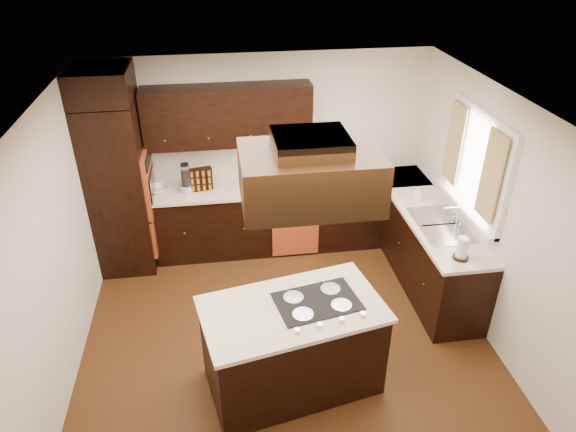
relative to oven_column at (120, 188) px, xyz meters
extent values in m
cube|color=#5C3315|center=(1.78, -1.71, -1.07)|extent=(4.20, 4.20, 0.02)
cube|color=white|center=(1.78, -1.71, 1.45)|extent=(4.20, 4.20, 0.02)
cube|color=beige|center=(1.78, 0.40, 0.19)|extent=(4.20, 0.02, 2.50)
cube|color=beige|center=(-0.33, -1.71, 0.19)|extent=(0.02, 4.20, 2.50)
cube|color=beige|center=(3.88, -1.71, 0.19)|extent=(0.02, 4.20, 2.50)
cube|color=black|center=(0.00, 0.00, 0.00)|extent=(0.65, 0.75, 2.12)
cube|color=#BD4B28|center=(0.35, 0.00, 0.06)|extent=(0.05, 0.62, 0.78)
cube|color=black|center=(1.81, 0.09, -0.62)|extent=(2.93, 0.60, 0.88)
cube|color=black|center=(3.58, -0.80, -0.62)|extent=(0.60, 2.40, 0.88)
cube|color=beige|center=(1.81, 0.08, -0.16)|extent=(2.93, 0.63, 0.04)
cube|color=beige|center=(3.56, -0.80, -0.16)|extent=(0.63, 2.40, 0.04)
cube|color=black|center=(1.34, 0.23, 0.75)|extent=(2.00, 0.34, 0.72)
cube|color=#BD4B28|center=(2.10, -0.20, -0.66)|extent=(0.60, 0.05, 0.72)
cube|color=white|center=(3.85, -1.16, 0.59)|extent=(0.06, 1.32, 1.12)
cube|color=white|center=(3.87, -1.16, 0.59)|extent=(0.00, 1.20, 1.00)
cube|color=beige|center=(3.79, -1.57, 0.64)|extent=(0.02, 0.34, 0.90)
cube|color=beige|center=(3.79, -0.74, 0.64)|extent=(0.02, 0.34, 0.90)
cube|color=silver|center=(3.58, -1.16, -0.14)|extent=(0.52, 0.84, 0.01)
cube|color=black|center=(1.74, -2.29, -0.62)|extent=(1.66, 1.11, 0.88)
cube|color=beige|center=(1.74, -2.29, -0.16)|extent=(1.73, 1.18, 0.04)
cube|color=black|center=(1.97, -2.24, -0.13)|extent=(0.80, 0.61, 0.01)
cube|color=black|center=(1.88, -2.25, 1.10)|extent=(1.05, 0.72, 0.42)
cube|color=black|center=(1.88, -2.25, 1.38)|extent=(0.55, 0.50, 0.13)
cylinder|color=silver|center=(0.79, 0.04, -0.09)|extent=(0.15, 0.15, 0.10)
cone|color=silver|center=(0.79, 0.04, 0.09)|extent=(0.13, 0.13, 0.26)
cube|color=black|center=(0.93, 0.08, 0.01)|extent=(0.36, 0.16, 0.29)
imported|color=white|center=(0.43, 0.10, -0.11)|extent=(0.35, 0.35, 0.06)
imported|color=white|center=(3.51, -0.57, -0.06)|extent=(0.07, 0.08, 0.16)
cylinder|color=white|center=(3.51, -1.79, -0.02)|extent=(0.14, 0.14, 0.24)
camera|label=1|loc=(1.21, -5.69, 2.81)|focal=32.00mm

